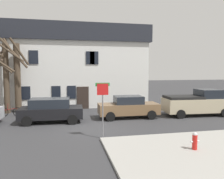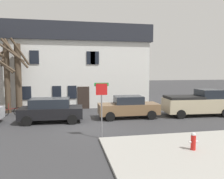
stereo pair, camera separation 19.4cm
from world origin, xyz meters
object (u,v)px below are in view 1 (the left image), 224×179
(building_main, at_px, (71,66))
(tree_bare_mid, at_px, (5,74))
(pickup_truck_beige, at_px, (197,103))
(street_sign_pole, at_px, (103,100))
(tree_bare_far, at_px, (17,73))
(car_brown_sedan, at_px, (128,107))
(fire_hydrant, at_px, (195,140))
(bicycle_leaning, at_px, (11,112))
(car_black_wagon, at_px, (51,110))

(building_main, relative_size, tree_bare_mid, 2.45)
(pickup_truck_beige, relative_size, street_sign_pole, 1.82)
(tree_bare_mid, bearing_deg, tree_bare_far, 13.76)
(street_sign_pole, bearing_deg, building_main, 95.25)
(car_brown_sedan, height_order, fire_hydrant, car_brown_sedan)
(pickup_truck_beige, distance_m, bicycle_leaning, 14.95)
(car_black_wagon, xyz_separation_m, bicycle_leaning, (-3.28, 2.66, -0.51))
(car_black_wagon, bearing_deg, tree_bare_mid, 134.35)
(car_black_wagon, height_order, fire_hydrant, car_black_wagon)
(car_brown_sedan, xyz_separation_m, street_sign_pole, (-2.76, -4.67, 1.24))
(tree_bare_far, distance_m, street_sign_pole, 10.60)
(street_sign_pole, bearing_deg, pickup_truck_beige, 27.71)
(street_sign_pole, bearing_deg, bicycle_leaning, 131.21)
(car_black_wagon, bearing_deg, tree_bare_far, 125.98)
(building_main, height_order, car_brown_sedan, building_main)
(car_brown_sedan, distance_m, bicycle_leaning, 9.31)
(street_sign_pole, bearing_deg, car_black_wagon, 123.47)
(building_main, bearing_deg, pickup_truck_beige, -44.22)
(car_brown_sedan, distance_m, street_sign_pole, 5.57)
(tree_bare_far, distance_m, car_black_wagon, 5.78)
(building_main, xyz_separation_m, fire_hydrant, (4.98, -16.69, -3.56))
(tree_bare_far, distance_m, car_brown_sedan, 9.94)
(building_main, bearing_deg, tree_bare_far, -131.54)
(car_black_wagon, bearing_deg, fire_hydrant, -47.25)
(tree_bare_far, relative_size, street_sign_pole, 2.18)
(car_black_wagon, relative_size, street_sign_pole, 1.46)
(fire_hydrant, bearing_deg, car_black_wagon, 132.75)
(building_main, relative_size, tree_bare_far, 2.37)
(pickup_truck_beige, bearing_deg, street_sign_pole, -152.29)
(tree_bare_mid, height_order, bicycle_leaning, tree_bare_mid)
(building_main, distance_m, car_black_wagon, 10.18)
(tree_bare_mid, height_order, car_brown_sedan, tree_bare_mid)
(pickup_truck_beige, distance_m, street_sign_pole, 9.64)
(fire_hydrant, distance_m, street_sign_pole, 4.86)
(pickup_truck_beige, xyz_separation_m, fire_hydrant, (-4.78, -7.19, -0.49))
(pickup_truck_beige, height_order, bicycle_leaning, pickup_truck_beige)
(tree_bare_far, height_order, car_brown_sedan, tree_bare_far)
(car_black_wagon, bearing_deg, pickup_truck_beige, 0.06)
(building_main, relative_size, car_black_wagon, 3.54)
(tree_bare_mid, height_order, street_sign_pole, tree_bare_mid)
(tree_bare_mid, height_order, car_black_wagon, tree_bare_mid)
(car_black_wagon, bearing_deg, car_brown_sedan, 2.32)
(car_brown_sedan, bearing_deg, fire_hydrant, -82.75)
(street_sign_pole, bearing_deg, car_brown_sedan, 59.44)
(car_black_wagon, height_order, bicycle_leaning, car_black_wagon)
(car_black_wagon, relative_size, pickup_truck_beige, 0.80)
(tree_bare_mid, xyz_separation_m, car_brown_sedan, (9.60, -3.76, -2.49))
(tree_bare_mid, height_order, pickup_truck_beige, tree_bare_mid)
(tree_bare_far, height_order, car_black_wagon, tree_bare_far)
(car_brown_sedan, relative_size, fire_hydrant, 5.83)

